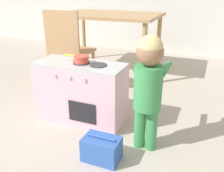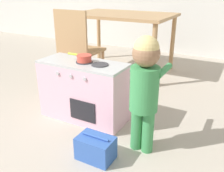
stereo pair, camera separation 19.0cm
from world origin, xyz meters
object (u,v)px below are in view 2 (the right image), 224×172
at_px(play_kitchen, 84,91).
at_px(dining_chair_near, 78,48).
at_px(toy_basket, 96,148).
at_px(dining_table, 122,20).
at_px(toy_pot, 84,58).
at_px(child_figure, 145,82).

bearing_deg(play_kitchen, dining_chair_near, 129.01).
distance_m(play_kitchen, dining_chair_near, 0.74).
bearing_deg(dining_chair_near, toy_basket, -49.74).
height_order(play_kitchen, dining_table, dining_table).
height_order(play_kitchen, toy_basket, play_kitchen).
relative_size(toy_basket, dining_table, 0.19).
height_order(toy_pot, child_figure, child_figure).
bearing_deg(play_kitchen, child_figure, -16.68).
bearing_deg(toy_pot, dining_table, 103.89).
relative_size(play_kitchen, toy_basket, 3.04).
relative_size(toy_pot, toy_basket, 0.89).
xyz_separation_m(toy_pot, dining_table, (-0.33, 1.35, 0.12)).
distance_m(toy_pot, dining_table, 1.39).
bearing_deg(dining_chair_near, play_kitchen, -50.99).
xyz_separation_m(child_figure, dining_table, (-0.94, 1.53, 0.15)).
xyz_separation_m(toy_basket, dining_chair_near, (-0.84, 0.99, 0.38)).
bearing_deg(child_figure, play_kitchen, 163.32).
relative_size(child_figure, dining_table, 0.63).
relative_size(child_figure, dining_chair_near, 0.94).
bearing_deg(dining_table, toy_pot, -76.11).
xyz_separation_m(child_figure, dining_chair_near, (-1.07, 0.74, -0.05)).
height_order(child_figure, toy_basket, child_figure).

